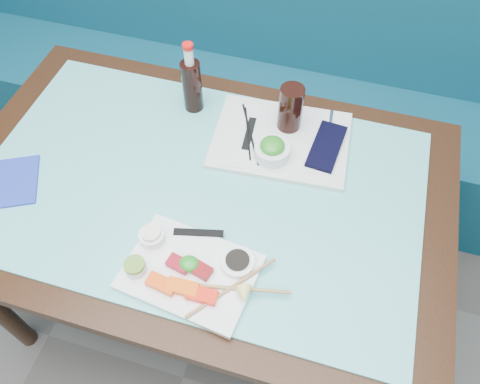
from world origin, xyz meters
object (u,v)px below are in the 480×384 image
(dining_table, at_px, (201,204))
(serving_tray, at_px, (281,140))
(cola_bottle_body, at_px, (192,86))
(booth_bench, at_px, (267,90))
(sashimi_plate, at_px, (190,272))
(cola_glass, at_px, (291,108))
(seaweed_bowl, at_px, (272,152))
(blue_napkin, at_px, (6,183))

(dining_table, bearing_deg, serving_tray, 50.69)
(cola_bottle_body, bearing_deg, booth_bench, 78.26)
(sashimi_plate, xyz_separation_m, cola_glass, (0.12, 0.54, 0.08))
(dining_table, height_order, sashimi_plate, sashimi_plate)
(booth_bench, distance_m, cola_glass, 0.76)
(cola_bottle_body, bearing_deg, seaweed_bowl, -26.23)
(serving_tray, bearing_deg, dining_table, -133.20)
(dining_table, height_order, cola_glass, cola_glass)
(booth_bench, bearing_deg, blue_napkin, -117.61)
(dining_table, xyz_separation_m, serving_tray, (0.18, 0.22, 0.10))
(sashimi_plate, height_order, seaweed_bowl, seaweed_bowl)
(seaweed_bowl, bearing_deg, cola_glass, 81.25)
(booth_bench, height_order, cola_glass, booth_bench)
(sashimi_plate, xyz_separation_m, cola_bottle_body, (-0.19, 0.55, 0.08))
(serving_tray, bearing_deg, booth_bench, 102.47)
(serving_tray, relative_size, seaweed_bowl, 3.91)
(seaweed_bowl, bearing_deg, dining_table, -139.47)
(booth_bench, xyz_separation_m, sashimi_plate, (0.07, -1.10, 0.39))
(booth_bench, xyz_separation_m, cola_glass, (0.19, -0.56, 0.47))
(blue_napkin, bearing_deg, sashimi_plate, -10.98)
(sashimi_plate, xyz_separation_m, blue_napkin, (-0.59, 0.11, -0.00))
(serving_tray, height_order, seaweed_bowl, seaweed_bowl)
(sashimi_plate, xyz_separation_m, serving_tray, (0.11, 0.48, -0.00))
(seaweed_bowl, xyz_separation_m, blue_napkin, (-0.69, -0.29, -0.03))
(sashimi_plate, height_order, cola_bottle_body, cola_bottle_body)
(sashimi_plate, relative_size, seaweed_bowl, 3.07)
(booth_bench, height_order, serving_tray, booth_bench)
(sashimi_plate, height_order, serving_tray, sashimi_plate)
(seaweed_bowl, distance_m, cola_bottle_body, 0.32)
(dining_table, distance_m, seaweed_bowl, 0.26)
(sashimi_plate, distance_m, seaweed_bowl, 0.42)
(serving_tray, relative_size, blue_napkin, 2.33)
(dining_table, relative_size, cola_glass, 9.61)
(sashimi_plate, distance_m, serving_tray, 0.49)
(serving_tray, bearing_deg, cola_bottle_body, 163.55)
(cola_bottle_body, bearing_deg, dining_table, -68.24)
(serving_tray, bearing_deg, sashimi_plate, -106.90)
(serving_tray, bearing_deg, blue_napkin, -156.12)
(blue_napkin, bearing_deg, cola_bottle_body, 47.23)
(cola_glass, bearing_deg, blue_napkin, -149.16)
(blue_napkin, bearing_deg, serving_tray, 27.77)
(cola_glass, bearing_deg, sashimi_plate, -102.73)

